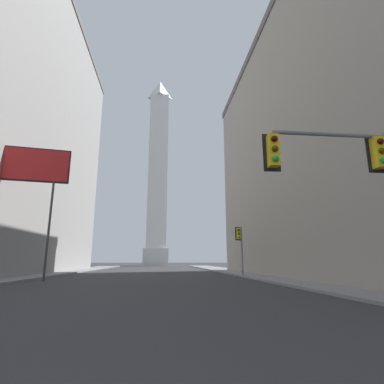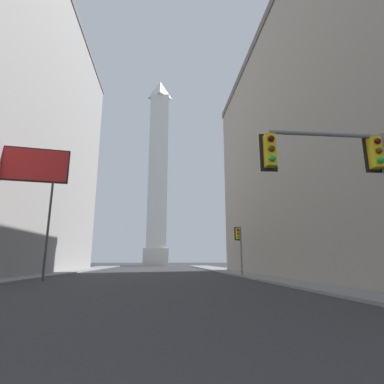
% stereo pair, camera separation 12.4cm
% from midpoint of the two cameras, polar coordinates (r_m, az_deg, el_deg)
% --- Properties ---
extents(sidewalk_left, '(5.00, 104.66, 0.15)m').
position_cam_midpoint_polar(sidewalk_left, '(34.55, -28.56, -13.84)').
color(sidewalk_left, slate).
rests_on(sidewalk_left, ground_plane).
extents(sidewalk_right, '(5.00, 104.66, 0.15)m').
position_cam_midpoint_polar(sidewalk_right, '(33.65, 12.21, -15.13)').
color(sidewalk_right, slate).
rests_on(sidewalk_right, ground_plane).
extents(obelisk, '(7.02, 7.02, 58.54)m').
position_cam_midpoint_polar(obelisk, '(91.78, -6.44, 4.02)').
color(obelisk, silver).
rests_on(obelisk, ground_plane).
extents(traffic_light_near_right, '(4.51, 0.51, 5.87)m').
position_cam_midpoint_polar(traffic_light_near_right, '(11.28, 27.55, 3.46)').
color(traffic_light_near_right, slate).
rests_on(traffic_light_near_right, ground_plane).
extents(traffic_light_mid_right, '(0.77, 0.50, 4.86)m').
position_cam_midpoint_polar(traffic_light_mid_right, '(30.50, 9.13, -9.62)').
color(traffic_light_mid_right, slate).
rests_on(traffic_light_mid_right, ground_plane).
extents(billboard_sign, '(7.03, 1.31, 10.74)m').
position_cam_midpoint_polar(billboard_sign, '(28.20, -29.47, 3.94)').
color(billboard_sign, '#3F3F42').
rests_on(billboard_sign, ground_plane).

